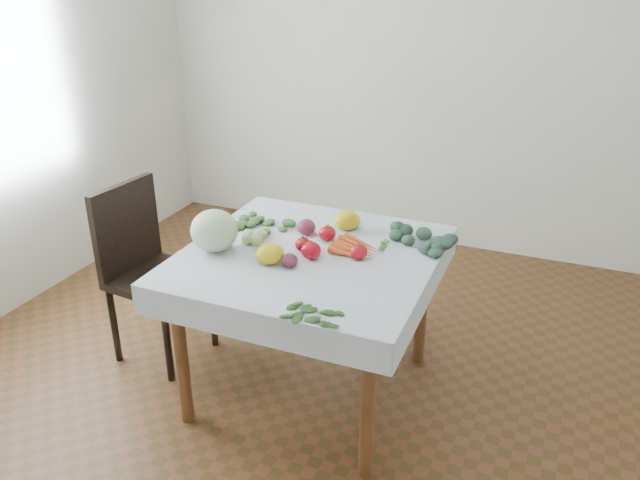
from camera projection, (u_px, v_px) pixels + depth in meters
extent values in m
plane|color=brown|center=(311.00, 387.00, 3.16)|extent=(4.00, 4.00, 0.00)
cube|color=white|center=(425.00, 59.00, 4.28)|extent=(4.00, 0.04, 2.70)
cube|color=brown|center=(310.00, 258.00, 2.85)|extent=(1.00, 1.00, 0.04)
cylinder|color=brown|center=(182.00, 356.00, 2.79)|extent=(0.06, 0.06, 0.71)
cylinder|color=brown|center=(368.00, 406.00, 2.49)|extent=(0.06, 0.06, 0.71)
cylinder|color=brown|center=(270.00, 273.00, 3.53)|extent=(0.06, 0.06, 0.71)
cylinder|color=brown|center=(422.00, 303.00, 3.23)|extent=(0.06, 0.06, 0.71)
cube|color=white|center=(310.00, 253.00, 2.84)|extent=(1.12, 1.12, 0.01)
cube|color=black|center=(160.00, 279.00, 3.25)|extent=(0.47, 0.47, 0.04)
cube|color=black|center=(126.00, 227.00, 3.23)|extent=(0.09, 0.43, 0.47)
cylinder|color=black|center=(114.00, 325.00, 3.28)|extent=(0.04, 0.04, 0.44)
cylinder|color=black|center=(168.00, 344.00, 3.12)|extent=(0.04, 0.04, 0.44)
cylinder|color=black|center=(162.00, 295.00, 3.58)|extent=(0.04, 0.04, 0.44)
cylinder|color=black|center=(213.00, 311.00, 3.42)|extent=(0.04, 0.04, 0.44)
ellipsoid|color=beige|center=(214.00, 230.00, 2.83)|extent=(0.28, 0.28, 0.19)
ellipsoid|color=#B70C17|center=(327.00, 233.00, 2.96)|extent=(0.09, 0.09, 0.07)
ellipsoid|color=#B70C17|center=(303.00, 244.00, 2.85)|extent=(0.08, 0.08, 0.07)
ellipsoid|color=#B70C17|center=(311.00, 250.00, 2.78)|extent=(0.11, 0.11, 0.08)
ellipsoid|color=#B70C17|center=(359.00, 252.00, 2.77)|extent=(0.10, 0.10, 0.07)
ellipsoid|color=yellow|center=(347.00, 220.00, 3.08)|extent=(0.16, 0.16, 0.09)
ellipsoid|color=yellow|center=(270.00, 254.00, 2.73)|extent=(0.14, 0.14, 0.09)
ellipsoid|color=#5E1B40|center=(306.00, 227.00, 3.02)|extent=(0.11, 0.11, 0.08)
ellipsoid|color=#5E1B40|center=(290.00, 260.00, 2.70)|extent=(0.09, 0.09, 0.06)
ellipsoid|color=#ADC471|center=(254.00, 237.00, 2.95)|extent=(0.05, 0.05, 0.04)
ellipsoid|color=#ADC471|center=(252.00, 235.00, 2.97)|extent=(0.05, 0.05, 0.04)
ellipsoid|color=#ADC471|center=(248.00, 237.00, 2.95)|extent=(0.05, 0.05, 0.04)
ellipsoid|color=#ADC471|center=(261.00, 236.00, 2.96)|extent=(0.05, 0.05, 0.04)
ellipsoid|color=#ADC471|center=(244.00, 234.00, 2.99)|extent=(0.05, 0.05, 0.04)
ellipsoid|color=#ADC471|center=(255.00, 240.00, 2.92)|extent=(0.05, 0.05, 0.04)
cone|color=#EE5B1A|center=(362.00, 242.00, 2.91)|extent=(0.21, 0.13, 0.03)
cone|color=#EE5B1A|center=(359.00, 245.00, 2.88)|extent=(0.22, 0.12, 0.03)
cone|color=#EE5B1A|center=(357.00, 248.00, 2.85)|extent=(0.22, 0.10, 0.03)
cone|color=#EE5B1A|center=(354.00, 251.00, 2.82)|extent=(0.23, 0.08, 0.03)
cone|color=#EE5B1A|center=(352.00, 255.00, 2.79)|extent=(0.23, 0.06, 0.03)
ellipsoid|color=#31503F|center=(426.00, 239.00, 2.93)|extent=(0.07, 0.07, 0.05)
ellipsoid|color=#31503F|center=(415.00, 236.00, 2.96)|extent=(0.07, 0.07, 0.05)
ellipsoid|color=#31503F|center=(421.00, 242.00, 2.90)|extent=(0.07, 0.07, 0.05)
ellipsoid|color=#31503F|center=(430.00, 236.00, 2.96)|extent=(0.07, 0.07, 0.05)
ellipsoid|color=#31503F|center=(405.00, 237.00, 2.95)|extent=(0.07, 0.07, 0.05)
ellipsoid|color=#31503F|center=(436.00, 243.00, 2.88)|extent=(0.07, 0.07, 0.05)
ellipsoid|color=#31503F|center=(417.00, 231.00, 3.01)|extent=(0.07, 0.07, 0.05)
ellipsoid|color=#31503F|center=(408.00, 244.00, 2.88)|extent=(0.07, 0.07, 0.05)
ellipsoid|color=#31503F|center=(447.00, 238.00, 2.94)|extent=(0.07, 0.07, 0.05)
ellipsoid|color=#31503F|center=(395.00, 231.00, 3.01)|extent=(0.07, 0.07, 0.05)
ellipsoid|color=#31503F|center=(433.00, 250.00, 2.82)|extent=(0.07, 0.07, 0.05)
ellipsoid|color=#31503F|center=(433.00, 229.00, 3.04)|extent=(0.07, 0.07, 0.05)
ellipsoid|color=#26531A|center=(321.00, 313.00, 2.35)|extent=(0.05, 0.03, 0.01)
ellipsoid|color=#26531A|center=(313.00, 311.00, 2.37)|extent=(0.05, 0.03, 0.01)
ellipsoid|color=#26531A|center=(317.00, 316.00, 2.33)|extent=(0.05, 0.03, 0.01)
ellipsoid|color=#26531A|center=(323.00, 310.00, 2.37)|extent=(0.05, 0.03, 0.01)
ellipsoid|color=#26531A|center=(306.00, 313.00, 2.36)|extent=(0.05, 0.03, 0.01)
ellipsoid|color=#26531A|center=(327.00, 317.00, 2.33)|extent=(0.05, 0.03, 0.01)
ellipsoid|color=#26531A|center=(314.00, 306.00, 2.40)|extent=(0.05, 0.03, 0.01)
ellipsoid|color=#26531A|center=(308.00, 318.00, 2.32)|extent=(0.05, 0.03, 0.01)
ellipsoid|color=#26531A|center=(333.00, 312.00, 2.36)|extent=(0.05, 0.03, 0.01)
ellipsoid|color=#26531A|center=(300.00, 308.00, 2.39)|extent=(0.05, 0.03, 0.01)
ellipsoid|color=#26531A|center=(324.00, 322.00, 2.29)|extent=(0.05, 0.03, 0.01)
ellipsoid|color=#26531A|center=(325.00, 304.00, 2.41)|extent=(0.05, 0.03, 0.01)
ellipsoid|color=#26531A|center=(294.00, 316.00, 2.33)|extent=(0.05, 0.03, 0.01)
ellipsoid|color=#26531A|center=(342.00, 318.00, 2.32)|extent=(0.05, 0.03, 0.01)
ellipsoid|color=#26531A|center=(303.00, 301.00, 2.43)|extent=(0.05, 0.03, 0.01)
ellipsoid|color=#436D32|center=(267.00, 224.00, 3.12)|extent=(0.06, 0.06, 0.03)
ellipsoid|color=#436D32|center=(264.00, 221.00, 3.15)|extent=(0.06, 0.06, 0.03)
ellipsoid|color=#436D32|center=(260.00, 225.00, 3.11)|extent=(0.06, 0.06, 0.03)
ellipsoid|color=#436D32|center=(272.00, 222.00, 3.13)|extent=(0.06, 0.06, 0.03)
ellipsoid|color=#436D32|center=(256.00, 221.00, 3.15)|extent=(0.06, 0.06, 0.03)
ellipsoid|color=#436D32|center=(267.00, 227.00, 3.09)|extent=(0.06, 0.06, 0.03)
ellipsoid|color=#436D32|center=(270.00, 219.00, 3.17)|extent=(0.06, 0.06, 0.03)
ellipsoid|color=#436D32|center=(251.00, 224.00, 3.11)|extent=(0.06, 0.06, 0.03)
ellipsoid|color=#436D32|center=(279.00, 225.00, 3.10)|extent=(0.06, 0.06, 0.03)
ellipsoid|color=#436D32|center=(257.00, 218.00, 3.19)|extent=(0.06, 0.06, 0.03)
ellipsoid|color=#436D32|center=(259.00, 229.00, 3.06)|extent=(0.06, 0.06, 0.03)
ellipsoid|color=#436D32|center=(281.00, 220.00, 3.17)|extent=(0.06, 0.06, 0.03)
ellipsoid|color=#436D32|center=(243.00, 221.00, 3.15)|extent=(0.06, 0.06, 0.03)
ellipsoid|color=#436D32|center=(278.00, 230.00, 3.05)|extent=(0.06, 0.06, 0.03)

